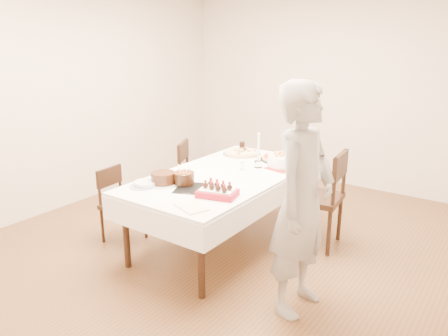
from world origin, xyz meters
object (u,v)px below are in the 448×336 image
Objects in this scene: person at (302,201)px; pizza_pepperoni at (282,158)px; pizza_white at (242,153)px; birthday_cake at (184,175)px; strawberry_box at (217,192)px; chair_right_savory at (317,198)px; chair_left_dessert at (123,205)px; dining_table at (224,209)px; taper_candle at (259,150)px; chair_left_savory at (199,177)px; layer_cake at (163,178)px; cola_glass at (242,147)px; pasta_bowl at (284,160)px.

person is 3.77× the size of pizza_pepperoni.
pizza_white is 2.34× the size of birthday_cake.
strawberry_box is (0.59, -1.29, 0.02)m from pizza_white.
person is 5.37× the size of strawberry_box.
chair_left_dessert is (-1.67, -1.09, -0.11)m from chair_right_savory.
person is 1.25m from birthday_cake.
pizza_pepperoni is at bearing -133.28° from chair_left_dessert.
dining_table is 1.19× the size of person.
person is at bearing -45.33° from taper_candle.
birthday_cake is at bearing -83.02° from pizza_white.
person reaches higher than chair_left_savory.
chair_left_savory is 1.55m from strawberry_box.
chair_left_savory is at bearing 134.90° from strawberry_box.
chair_left_dessert is 1.53m from taper_candle.
birthday_cake is at bearing 86.38° from person.
layer_cake is at bearing -177.02° from strawberry_box.
cola_glass is at bearing 122.22° from pizza_white.
pasta_bowl is 0.31m from taper_candle.
pizza_pepperoni is 4.12× the size of cola_glass.
chair_right_savory is 2.63× the size of taper_candle.
taper_candle is 2.01× the size of birthday_cake.
person is 0.82m from strawberry_box.
layer_cake is at bearing 87.98° from chair_left_savory.
chair_left_dessert is at bearing 90.68° from person.
birthday_cake reaches higher than pizza_pepperoni.
birthday_cake reaches higher than pasta_bowl.
taper_candle is at bearing 148.14° from chair_left_savory.
person is 4.67× the size of taper_candle.
cola_glass is at bearing -114.77° from chair_left_dessert.
chair_right_savory is 1.15× the size of chair_left_savory.
person is 1.66m from pizza_pepperoni.
layer_cake is at bearing -114.15° from taper_candle.
person is at bearing -2.12° from strawberry_box.
person is (2.02, -0.01, 0.50)m from chair_left_dessert.
chair_right_savory is 1.22m from person.
strawberry_box is at bearing -119.84° from chair_right_savory.
layer_cake reaches higher than pizza_white.
pizza_white is 0.49m from pizza_pepperoni.
taper_candle reaches higher than pizza_pepperoni.
birthday_cake reaches higher than dining_table.
strawberry_box is (1.06, -1.07, 0.35)m from chair_left_savory.
pizza_pepperoni is at bearing 74.74° from dining_table.
cola_glass reaches higher than chair_left_dessert.
birthday_cake is (-0.12, -0.48, 0.47)m from dining_table.
pizza_white is at bearing 167.78° from pasta_bowl.
pasta_bowl is (-0.77, 1.18, -0.08)m from person.
pizza_white is 1.41m from strawberry_box.
cola_glass is at bearing 111.96° from dining_table.
person reaches higher than dining_table.
person is 1.42m from layer_cake.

